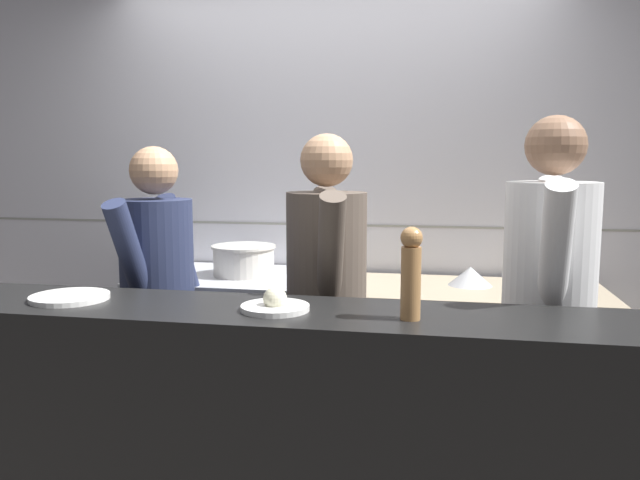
{
  "coord_description": "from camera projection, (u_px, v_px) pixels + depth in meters",
  "views": [
    {
      "loc": [
        0.62,
        -2.19,
        1.51
      ],
      "look_at": [
        0.08,
        0.62,
        1.15
      ],
      "focal_mm": 35.0,
      "sensor_mm": 36.0,
      "label": 1
    }
  ],
  "objects": [
    {
      "name": "chef_head_cook",
      "position": [
        158.0,
        305.0,
        2.77
      ],
      "size": [
        0.35,
        0.69,
        1.58
      ],
      "rotation": [
        0.0,
        0.0,
        -0.1
      ],
      "color": "black",
      "rests_on": "ground_plane"
    },
    {
      "name": "plated_dish_appetiser",
      "position": [
        275.0,
        305.0,
        2.05
      ],
      "size": [
        0.23,
        0.23,
        0.08
      ],
      "color": "white",
      "rests_on": "pass_counter"
    },
    {
      "name": "pass_counter",
      "position": [
        326.0,
        461.0,
        2.1
      ],
      "size": [
        2.99,
        0.45,
        1.02
      ],
      "color": "black",
      "rests_on": "ground_plane"
    },
    {
      "name": "pepper_mill",
      "position": [
        411.0,
        271.0,
        1.92
      ],
      "size": [
        0.07,
        0.07,
        0.29
      ],
      "color": "#AD7A47",
      "rests_on": "pass_counter"
    },
    {
      "name": "stock_pot",
      "position": [
        244.0,
        259.0,
        3.3
      ],
      "size": [
        0.34,
        0.34,
        0.16
      ],
      "color": "beige",
      "rests_on": "oven_range"
    },
    {
      "name": "chef_sous",
      "position": [
        326.0,
        309.0,
        2.59
      ],
      "size": [
        0.4,
        0.71,
        1.62
      ],
      "rotation": [
        0.0,
        0.0,
        0.26
      ],
      "color": "black",
      "rests_on": "ground_plane"
    },
    {
      "name": "mixing_bowl_steel",
      "position": [
        470.0,
        276.0,
        3.15
      ],
      "size": [
        0.22,
        0.22,
        0.09
      ],
      "color": "#B7BABF",
      "rests_on": "prep_counter"
    },
    {
      "name": "plated_dish_main",
      "position": [
        70.0,
        297.0,
        2.21
      ],
      "size": [
        0.27,
        0.27,
        0.02
      ],
      "color": "white",
      "rests_on": "pass_counter"
    },
    {
      "name": "wall_back_tiled",
      "position": [
        330.0,
        198.0,
        3.58
      ],
      "size": [
        8.0,
        0.06,
        2.6
      ],
      "color": "silver",
      "rests_on": "ground_plane"
    },
    {
      "name": "oven_range",
      "position": [
        230.0,
        357.0,
        3.39
      ],
      "size": [
        0.9,
        0.71,
        0.91
      ],
      "color": "#38383D",
      "rests_on": "ground_plane"
    },
    {
      "name": "prep_counter",
      "position": [
        459.0,
        374.0,
        3.16
      ],
      "size": [
        1.4,
        0.65,
        0.89
      ],
      "color": "gray",
      "rests_on": "ground_plane"
    },
    {
      "name": "chef_line",
      "position": [
        548.0,
        314.0,
        2.37
      ],
      "size": [
        0.37,
        0.74,
        1.68
      ],
      "rotation": [
        0.0,
        0.0,
        -0.09
      ],
      "color": "black",
      "rests_on": "ground_plane"
    }
  ]
}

